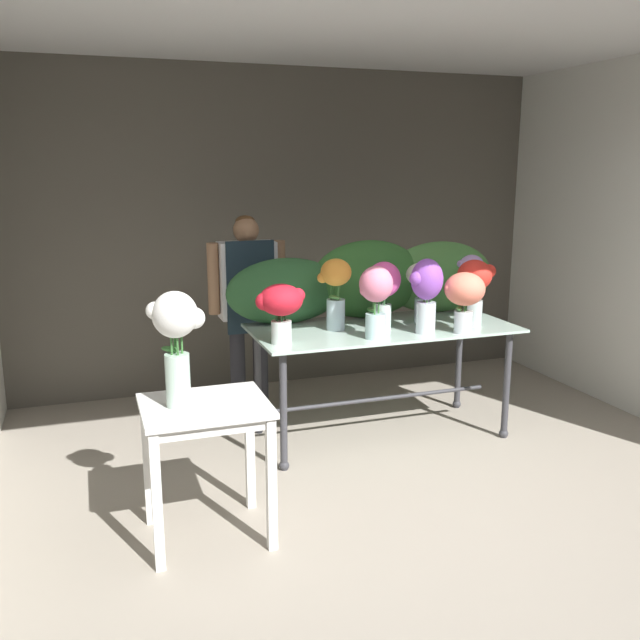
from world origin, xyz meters
TOP-DOWN VIEW (x-y plane):
  - ground_plane at (0.00, 1.72)m, footprint 7.58×7.58m
  - wall_back at (0.00, 3.45)m, footprint 5.03×0.12m
  - ceiling_slab at (0.00, 1.72)m, footprint 5.15×3.57m
  - display_table_glass at (0.30, 1.85)m, footprint 1.93×0.89m
  - side_table_white at (-1.19, 0.83)m, footprint 0.67×0.57m
  - florist at (-0.56, 2.52)m, footprint 0.62×0.24m
  - foliage_backdrop at (0.33, 2.18)m, footprint 2.21×0.29m
  - vase_scarlet_carnations at (0.96, 1.68)m, footprint 0.29×0.25m
  - vase_fuchsia_dahlias at (0.27, 1.78)m, footprint 0.26×0.24m
  - vase_sunset_anemones at (-0.06, 1.88)m, footprint 0.24×0.22m
  - vase_rosy_freesia at (0.11, 1.55)m, footprint 0.23×0.23m
  - vase_crimson_tulips at (-0.54, 1.63)m, footprint 0.33×0.29m
  - vase_ivory_snapdragons at (0.63, 1.88)m, footprint 0.25×0.25m
  - vase_violet_roses at (0.51, 1.57)m, footprint 0.26×0.23m
  - vase_coral_hydrangea at (0.76, 1.49)m, footprint 0.29×0.28m
  - vase_lilac_peonies at (1.07, 1.92)m, footprint 0.21×0.19m
  - vase_white_roses_tall at (-1.32, 0.83)m, footprint 0.30×0.23m

SIDE VIEW (x-z plane):
  - ground_plane at x=0.00m, z-range 0.00..0.00m
  - side_table_white at x=-1.19m, z-range 0.27..1.05m
  - display_table_glass at x=0.30m, z-range 0.29..1.15m
  - florist at x=-0.56m, z-range 0.20..1.84m
  - vase_crimson_tulips at x=-0.54m, z-range 0.91..1.31m
  - vase_coral_hydrangea at x=0.76m, z-range 0.91..1.35m
  - foliage_backdrop at x=0.33m, z-range 0.83..1.44m
  - vase_rosy_freesia at x=0.11m, z-range 0.90..1.40m
  - vase_sunset_anemones at x=-0.06m, z-range 0.90..1.41m
  - vase_white_roses_tall at x=-1.32m, z-range 0.85..1.46m
  - vase_scarlet_carnations at x=0.96m, z-range 0.91..1.40m
  - vase_ivory_snapdragons at x=0.63m, z-range 0.93..1.39m
  - vase_violet_roses at x=0.51m, z-range 0.90..1.43m
  - vase_fuchsia_dahlias at x=0.27m, z-range 0.92..1.41m
  - vase_lilac_peonies at x=1.07m, z-range 0.92..1.42m
  - wall_back at x=0.00m, z-range 0.00..2.87m
  - ceiling_slab at x=0.00m, z-range 2.87..2.99m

